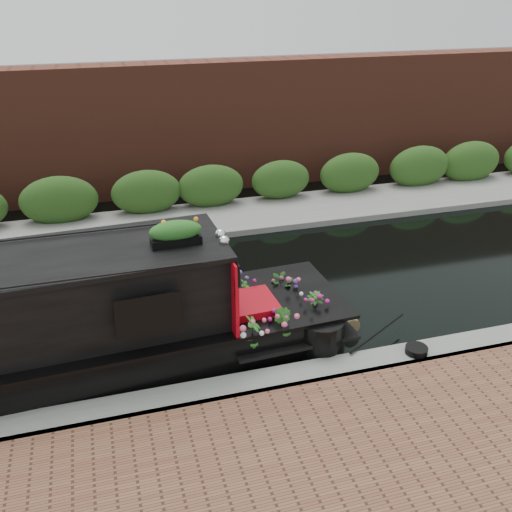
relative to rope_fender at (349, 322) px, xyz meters
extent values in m
plane|color=black|center=(-3.30, 1.94, -0.16)|extent=(80.00, 80.00, 0.00)
cube|color=slate|center=(-3.30, -1.36, -0.16)|extent=(40.00, 0.60, 0.50)
cube|color=gray|center=(-3.30, 6.14, -0.16)|extent=(40.00, 2.40, 0.34)
cube|color=#274B19|center=(-3.30, 7.04, -0.16)|extent=(40.00, 1.10, 2.80)
cube|color=#5D2C1F|center=(-3.30, 9.14, -0.16)|extent=(40.00, 1.00, 8.00)
cube|color=#AD0613|center=(-2.52, 0.00, 1.33)|extent=(0.15, 1.83, 1.41)
cube|color=black|center=(-3.91, -0.93, 1.41)|extent=(0.94, 0.08, 0.58)
cube|color=#AD0613|center=(-1.98, 0.00, 0.57)|extent=(0.88, 0.98, 0.52)
sphere|color=white|center=(-2.51, -0.15, 2.15)|extent=(0.19, 0.19, 0.19)
sphere|color=white|center=(-2.51, 0.15, 2.15)|extent=(0.19, 0.19, 0.19)
cube|color=black|center=(-3.30, 0.00, 2.19)|extent=(0.85, 0.33, 0.15)
ellipsoid|color=orange|center=(-3.30, 0.00, 2.39)|extent=(0.92, 0.32, 0.25)
imported|color=#296722|center=(-2.20, -0.82, 0.66)|extent=(0.39, 0.45, 0.71)
imported|color=#296722|center=(-1.63, -0.71, 0.64)|extent=(0.43, 0.46, 0.65)
imported|color=#296722|center=(-1.13, 0.62, 0.59)|extent=(0.53, 0.46, 0.56)
imported|color=#296722|center=(-0.85, -0.24, 0.61)|extent=(0.46, 0.46, 0.60)
imported|color=#296722|center=(-1.91, 0.73, 0.58)|extent=(0.31, 0.35, 0.55)
cylinder|color=brown|center=(0.00, 0.00, 0.00)|extent=(0.32, 0.39, 0.32)
cylinder|color=black|center=(0.67, -1.39, 0.15)|extent=(0.40, 0.40, 0.12)
camera|label=1|loc=(-4.41, -8.65, 6.15)|focal=40.00mm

